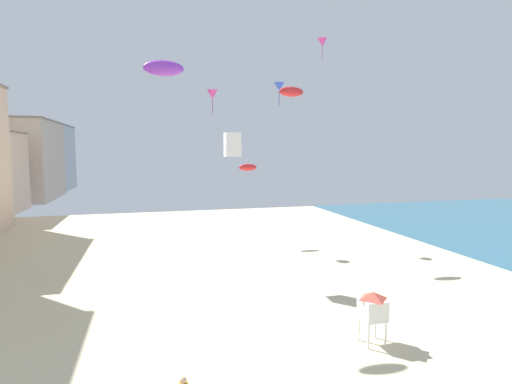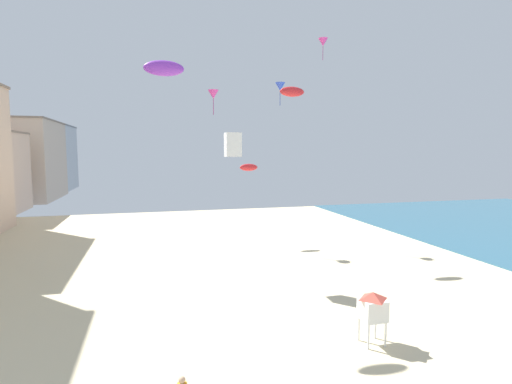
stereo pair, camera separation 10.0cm
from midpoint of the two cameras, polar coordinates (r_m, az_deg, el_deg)
name	(u,v)px [view 2 (the right image)]	position (r m, az deg, el deg)	size (l,w,h in m)	color
boardwalk_hotel_distant	(20,160)	(88.98, -30.48, 3.95)	(13.27, 19.33, 15.19)	#C6B29E
boardwalk_hotel_furthest	(46,158)	(108.49, -27.62, 4.34)	(11.63, 16.64, 15.47)	#ADB7C1
lifeguard_stand	(373,307)	(20.64, 16.36, -15.34)	(1.10, 1.10, 2.55)	white
kite_magenta_delta	(213,94)	(40.70, -6.01, 13.60)	(1.05, 1.05, 2.39)	#DB3D9E
kite_red_parafoil	(292,92)	(35.67, 5.21, 13.99)	(2.20, 0.61, 0.85)	red
kite_red_parafoil_2	(249,167)	(40.16, -0.98, 3.52)	(1.82, 0.50, 0.71)	red
kite_white_box	(233,145)	(28.62, -3.21, 6.71)	(1.08, 1.08, 1.70)	white
kite_purple_parafoil	(164,68)	(23.76, -12.83, 16.75)	(2.21, 0.61, 0.86)	purple
kite_blue_delta	(280,87)	(41.96, 3.51, 14.69)	(1.00, 1.00, 2.28)	blue
kite_magenta_delta_2	(323,42)	(36.45, 9.58, 20.22)	(0.79, 0.79, 1.80)	#DB3D9E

